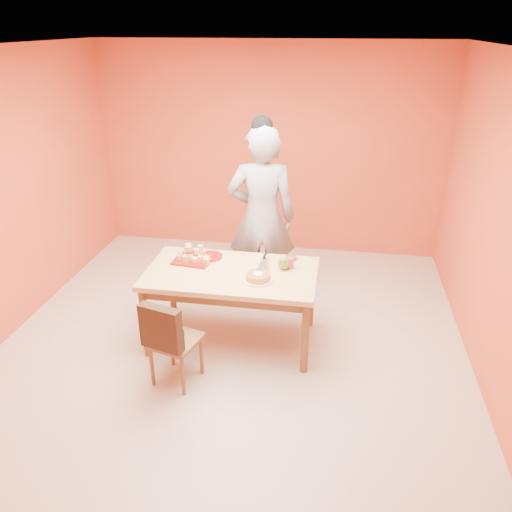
% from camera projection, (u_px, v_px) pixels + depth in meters
% --- Properties ---
extents(floor, '(5.00, 5.00, 0.00)m').
position_uv_depth(floor, '(231.00, 349.00, 4.84)').
color(floor, beige).
rests_on(floor, ground).
extents(ceiling, '(5.00, 5.00, 0.00)m').
position_uv_depth(ceiling, '(223.00, 48.00, 3.69)').
color(ceiling, white).
rests_on(ceiling, wall_back).
extents(wall_back, '(4.50, 0.00, 4.50)m').
position_uv_depth(wall_back, '(269.00, 151.00, 6.49)').
color(wall_back, '#DC5132').
rests_on(wall_back, floor).
extents(wall_right, '(0.00, 5.00, 5.00)m').
position_uv_depth(wall_right, '(506.00, 236.00, 3.93)').
color(wall_right, '#DC5132').
rests_on(wall_right, floor).
extents(dining_table, '(1.60, 0.90, 0.76)m').
position_uv_depth(dining_table, '(231.00, 280.00, 4.71)').
color(dining_table, tan).
rests_on(dining_table, floor).
extents(dining_chair, '(0.48, 0.53, 0.84)m').
position_uv_depth(dining_chair, '(175.00, 339.00, 4.23)').
color(dining_chair, brown).
rests_on(dining_chair, floor).
extents(pastry_pile, '(0.32, 0.32, 0.10)m').
position_uv_depth(pastry_pile, '(194.00, 253.00, 4.87)').
color(pastry_pile, '#E7AE62').
rests_on(pastry_pile, pastry_platter).
extents(person, '(0.78, 0.57, 1.98)m').
position_uv_depth(person, '(262.00, 218.00, 5.29)').
color(person, gray).
rests_on(person, floor).
extents(pastry_platter, '(0.39, 0.39, 0.02)m').
position_uv_depth(pastry_platter, '(194.00, 259.00, 4.90)').
color(pastry_platter, maroon).
rests_on(pastry_platter, dining_table).
extents(red_dinner_plate, '(0.30, 0.30, 0.02)m').
position_uv_depth(red_dinner_plate, '(209.00, 256.00, 4.95)').
color(red_dinner_plate, maroon).
rests_on(red_dinner_plate, dining_table).
extents(white_cake_plate, '(0.28, 0.28, 0.01)m').
position_uv_depth(white_cake_plate, '(258.00, 280.00, 4.51)').
color(white_cake_plate, white).
rests_on(white_cake_plate, dining_table).
extents(sponge_cake, '(0.25, 0.25, 0.05)m').
position_uv_depth(sponge_cake, '(258.00, 276.00, 4.49)').
color(sponge_cake, orange).
rests_on(sponge_cake, white_cake_plate).
extents(cake_server, '(0.08, 0.29, 0.01)m').
position_uv_depth(cake_server, '(262.00, 265.00, 4.64)').
color(cake_server, silver).
rests_on(cake_server, sponge_cake).
extents(egg_ornament, '(0.14, 0.13, 0.14)m').
position_uv_depth(egg_ornament, '(284.00, 263.00, 4.68)').
color(egg_ornament, olive).
rests_on(egg_ornament, dining_table).
extents(magenta_glass, '(0.08, 0.08, 0.10)m').
position_uv_depth(magenta_glass, '(290.00, 263.00, 4.72)').
color(magenta_glass, '#C11C76').
rests_on(magenta_glass, dining_table).
extents(checker_tin, '(0.15, 0.15, 0.03)m').
position_uv_depth(checker_tin, '(291.00, 258.00, 4.90)').
color(checker_tin, '#33170D').
rests_on(checker_tin, dining_table).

